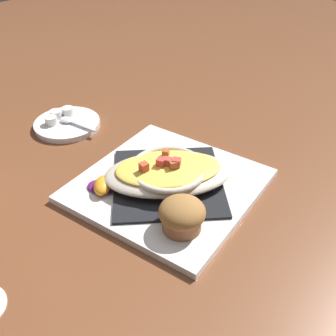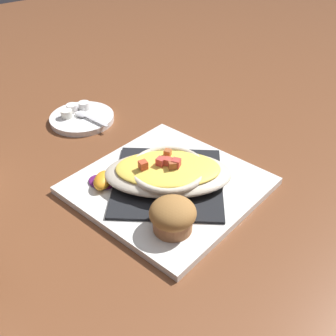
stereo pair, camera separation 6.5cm
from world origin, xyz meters
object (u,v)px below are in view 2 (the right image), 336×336
at_px(square_plate, 168,186).
at_px(creamer_cup_0, 84,106).
at_px(muffin, 173,216).
at_px(creamer_cup_1, 72,108).
at_px(spoon, 84,115).
at_px(orange_garnish, 103,181).
at_px(creamer_saucer, 82,118).
at_px(creamer_cup_2, 67,114).
at_px(gratin_dish, 168,172).

distance_m(square_plate, creamer_cup_0, 0.31).
distance_m(muffin, creamer_cup_1, 0.41).
relative_size(spoon, creamer_cup_1, 3.95).
distance_m(orange_garnish, creamer_cup_1, 0.27).
bearing_deg(orange_garnish, muffin, -168.21).
height_order(creamer_saucer, creamer_cup_2, creamer_cup_2).
relative_size(creamer_cup_0, creamer_cup_1, 1.00).
relative_size(orange_garnish, spoon, 0.64).
height_order(gratin_dish, creamer_cup_1, gratin_dish).
relative_size(gratin_dish, spoon, 2.51).
distance_m(square_plate, gratin_dish, 0.03).
height_order(muffin, creamer_cup_0, muffin).
distance_m(square_plate, creamer_cup_1, 0.32).
bearing_deg(creamer_cup_2, orange_garnish, 168.19).
bearing_deg(creamer_cup_1, creamer_cup_2, 128.67).
xyz_separation_m(square_plate, creamer_saucer, (0.29, 0.01, -0.00)).
height_order(square_plate, orange_garnish, orange_garnish).
xyz_separation_m(square_plate, gratin_dish, (0.00, 0.00, 0.03)).
relative_size(muffin, creamer_cup_0, 2.79).
xyz_separation_m(creamer_saucer, spoon, (-0.01, -0.00, 0.01)).
bearing_deg(creamer_cup_0, creamer_cup_1, 77.10).
distance_m(creamer_cup_0, creamer_cup_2, 0.05).
xyz_separation_m(orange_garnish, creamer_cup_1, (0.26, -0.07, -0.00)).
height_order(orange_garnish, creamer_cup_1, orange_garnish).
xyz_separation_m(square_plate, creamer_cup_2, (0.30, 0.04, 0.01)).
distance_m(muffin, creamer_saucer, 0.38).
bearing_deg(creamer_cup_0, spoon, 150.60).
height_order(orange_garnish, creamer_cup_2, orange_garnish).
height_order(spoon, creamer_cup_0, creamer_cup_0).
bearing_deg(creamer_cup_0, gratin_dish, 178.55).
xyz_separation_m(creamer_saucer, creamer_cup_2, (0.01, 0.03, 0.01)).
distance_m(creamer_saucer, creamer_cup_0, 0.03).
bearing_deg(square_plate, gratin_dish, 60.99).
distance_m(square_plate, muffin, 0.11).
height_order(square_plate, creamer_cup_2, creamer_cup_2).
distance_m(creamer_saucer, creamer_cup_1, 0.03).
xyz_separation_m(creamer_cup_0, creamer_cup_1, (0.01, 0.03, 0.00)).
relative_size(creamer_saucer, creamer_cup_2, 5.54).
xyz_separation_m(creamer_saucer, creamer_cup_0, (0.02, -0.02, 0.01)).
distance_m(creamer_saucer, spoon, 0.01).
height_order(square_plate, spoon, spoon).
bearing_deg(gratin_dish, creamer_cup_0, -1.45).
bearing_deg(muffin, gratin_dish, -32.94).
bearing_deg(creamer_cup_0, orange_garnish, 159.10).
xyz_separation_m(spoon, creamer_cup_1, (0.04, 0.01, 0.00)).
relative_size(gratin_dish, muffin, 3.54).
relative_size(square_plate, creamer_cup_1, 11.30).
height_order(orange_garnish, creamer_cup_0, orange_garnish).
distance_m(square_plate, orange_garnish, 0.11).
bearing_deg(creamer_cup_2, creamer_cup_1, -51.33).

